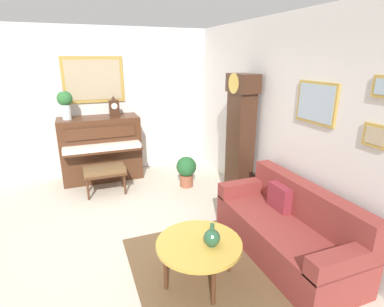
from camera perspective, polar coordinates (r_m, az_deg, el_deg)
name	(u,v)px	position (r m, az deg, el deg)	size (l,w,h in m)	color
ground_plane	(113,245)	(4.18, -14.66, -16.34)	(6.40, 6.00, 0.10)	beige
wall_left	(90,103)	(6.14, -18.80, 8.97)	(0.13, 4.90, 2.80)	silver
wall_back	(279,120)	(4.44, 16.14, 6.08)	(5.30, 0.13, 2.80)	silver
area_rug	(209,278)	(3.48, 3.16, -22.47)	(2.10, 1.50, 0.01)	brown
piano	(101,148)	(5.95, -16.81, 0.94)	(0.87, 1.44, 1.20)	#4C2B19
piano_bench	(105,171)	(5.33, -16.22, -3.25)	(0.42, 0.70, 0.48)	#4C2B19
grandfather_clock	(240,142)	(4.86, 9.06, 2.19)	(0.52, 0.34, 2.03)	#3D2316
couch	(287,229)	(3.84, 17.58, -13.49)	(1.90, 0.80, 0.84)	maroon
coffee_table	(199,245)	(3.21, 1.33, -16.92)	(0.88, 0.88, 0.46)	gold
mantel_clock	(114,107)	(5.81, -14.54, 8.48)	(0.13, 0.18, 0.38)	#3D2316
flower_vase	(65,102)	(5.75, -22.90, 9.02)	(0.26, 0.26, 0.58)	silver
green_jug	(212,238)	(3.11, 3.80, -15.58)	(0.17, 0.17, 0.24)	#234C33
potted_plant	(186,169)	(5.43, -1.07, -3.04)	(0.36, 0.36, 0.56)	#935138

